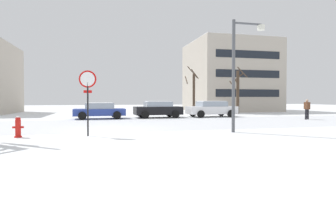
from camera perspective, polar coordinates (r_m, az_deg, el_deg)
ground_plane at (r=15.03m, az=-11.44°, el=-5.03°), size 120.00×120.00×0.00m
road_surface at (r=18.38m, az=-11.82°, el=-3.87°), size 80.00×8.73×0.00m
stop_sign at (r=12.89m, az=-15.94°, el=2.93°), size 0.75×0.13×2.89m
fire_hydrant at (r=13.57m, az=-28.07°, el=-3.88°), size 0.44×0.30×0.92m
street_lamp at (r=14.39m, az=14.26°, el=8.14°), size 1.75×0.36×5.49m
parked_car_blue at (r=23.69m, az=-13.72°, el=-1.06°), size 4.18×2.24×1.33m
parked_car_black at (r=24.42m, az=-2.05°, el=-0.84°), size 4.14×2.23×1.43m
parked_car_white at (r=25.80m, az=8.80°, el=-0.72°), size 4.52×2.27×1.44m
pedestrian_crossing at (r=24.88m, az=26.31°, el=-0.50°), size 0.48×0.40×1.59m
tree_far_mid at (r=31.07m, az=13.92°, el=2.92°), size 1.59×1.74×4.95m
tree_far_right at (r=27.37m, az=5.17°, el=2.48°), size 1.27×1.60×4.76m
building_far_right at (r=39.37m, az=12.34°, el=5.65°), size 10.40×10.08×9.31m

